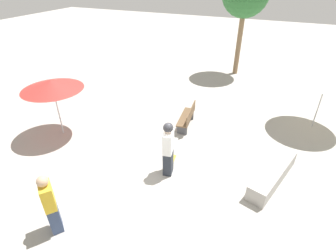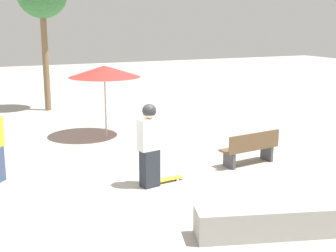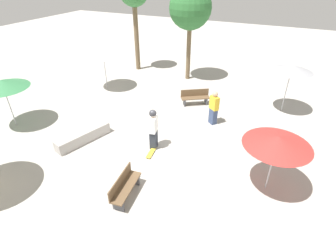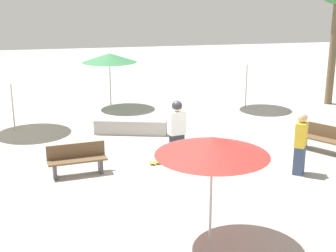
{
  "view_description": "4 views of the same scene",
  "coord_description": "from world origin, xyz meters",
  "px_view_note": "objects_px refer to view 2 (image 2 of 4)",
  "views": [
    {
      "loc": [
        5.94,
        2.57,
        5.68
      ],
      "look_at": [
        -0.46,
        -0.22,
        1.4
      ],
      "focal_mm": 28.0,
      "sensor_mm": 36.0,
      "label": 1
    },
    {
      "loc": [
        3.76,
        9.05,
        3.56
      ],
      "look_at": [
        -0.14,
        0.55,
        1.45
      ],
      "focal_mm": 50.0,
      "sensor_mm": 36.0,
      "label": 2
    },
    {
      "loc": [
        -8.06,
        -4.44,
        6.83
      ],
      "look_at": [
        0.65,
        -0.39,
        0.87
      ],
      "focal_mm": 28.0,
      "sensor_mm": 36.0,
      "label": 3
    },
    {
      "loc": [
        -3.08,
        -12.7,
        4.84
      ],
      "look_at": [
        -0.33,
        -0.52,
        1.26
      ],
      "focal_mm": 50.0,
      "sensor_mm": 36.0,
      "label": 4
    }
  ],
  "objects_px": {
    "skater_main": "(150,143)",
    "concrete_ledge": "(270,221)",
    "bench_near": "(250,148)",
    "shade_umbrella_red": "(104,71)",
    "skateboard": "(167,179)"
  },
  "relations": [
    {
      "from": "skater_main",
      "to": "concrete_ledge",
      "type": "bearing_deg",
      "value": -84.33
    },
    {
      "from": "concrete_ledge",
      "to": "skater_main",
      "type": "bearing_deg",
      "value": -73.25
    },
    {
      "from": "skater_main",
      "to": "concrete_ledge",
      "type": "height_order",
      "value": "skater_main"
    },
    {
      "from": "bench_near",
      "to": "shade_umbrella_red",
      "type": "xyz_separation_m",
      "value": [
        2.43,
        -4.33,
        1.63
      ]
    },
    {
      "from": "skater_main",
      "to": "concrete_ledge",
      "type": "relative_size",
      "value": 0.71
    },
    {
      "from": "skater_main",
      "to": "skateboard",
      "type": "xyz_separation_m",
      "value": [
        -0.45,
        -0.11,
        -0.94
      ]
    },
    {
      "from": "concrete_ledge",
      "to": "bench_near",
      "type": "height_order",
      "value": "bench_near"
    },
    {
      "from": "skater_main",
      "to": "shade_umbrella_red",
      "type": "xyz_separation_m",
      "value": [
        -0.48,
        -4.75,
        1.06
      ]
    },
    {
      "from": "bench_near",
      "to": "skateboard",
      "type": "bearing_deg",
      "value": -179.92
    },
    {
      "from": "skateboard",
      "to": "skater_main",
      "type": "bearing_deg",
      "value": -174.01
    },
    {
      "from": "concrete_ledge",
      "to": "shade_umbrella_red",
      "type": "bearing_deg",
      "value": -86.75
    },
    {
      "from": "skater_main",
      "to": "bench_near",
      "type": "distance_m",
      "value": 3.0
    },
    {
      "from": "skateboard",
      "to": "shade_umbrella_red",
      "type": "xyz_separation_m",
      "value": [
        -0.03,
        -4.65,
        1.99
      ]
    },
    {
      "from": "concrete_ledge",
      "to": "shade_umbrella_red",
      "type": "relative_size",
      "value": 1.16
    },
    {
      "from": "skateboard",
      "to": "bench_near",
      "type": "xyz_separation_m",
      "value": [
        -2.46,
        -0.31,
        0.37
      ]
    }
  ]
}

